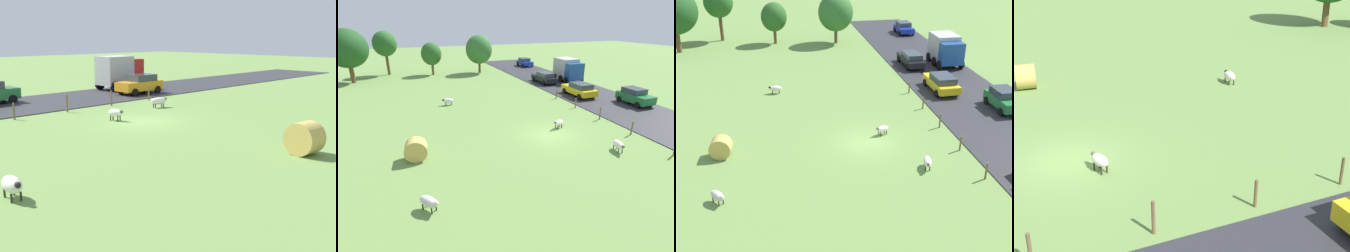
% 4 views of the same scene
% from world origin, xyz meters
% --- Properties ---
extents(ground_plane, '(160.00, 160.00, 0.00)m').
position_xyz_m(ground_plane, '(0.00, 0.00, 0.00)').
color(ground_plane, '#6B8E47').
extents(road_strip, '(8.00, 80.00, 0.06)m').
position_xyz_m(road_strip, '(10.64, 0.00, 0.03)').
color(road_strip, '#2D2D33').
rests_on(road_strip, ground_plane).
extents(sheep_0, '(1.08, 0.71, 0.71)m').
position_xyz_m(sheep_0, '(1.41, 0.98, 0.48)').
color(sheep_0, white).
rests_on(sheep_0, ground_plane).
extents(sheep_1, '(1.05, 1.16, 0.75)m').
position_xyz_m(sheep_1, '(-9.84, -5.58, 0.49)').
color(sheep_1, beige).
rests_on(sheep_1, ground_plane).
extents(sheep_2, '(1.21, 0.62, 0.75)m').
position_xyz_m(sheep_2, '(-5.98, 10.87, 0.48)').
color(sheep_2, silver).
rests_on(sheep_2, ground_plane).
extents(sheep_3, '(0.78, 1.32, 0.73)m').
position_xyz_m(sheep_3, '(2.98, -4.12, 0.48)').
color(sheep_3, white).
rests_on(sheep_3, ground_plane).
extents(hay_bale_0, '(1.52, 1.22, 1.42)m').
position_xyz_m(hay_bale_0, '(-10.01, -0.19, 0.71)').
color(hay_bale_0, tan).
rests_on(hay_bale_0, ground_plane).
extents(tree_0, '(3.23, 3.23, 5.17)m').
position_xyz_m(tree_0, '(-5.27, 28.80, 3.35)').
color(tree_0, brown).
rests_on(tree_0, ground_plane).
extents(tree_1, '(3.69, 3.69, 6.90)m').
position_xyz_m(tree_1, '(-12.07, 31.59, 4.90)').
color(tree_1, brown).
rests_on(tree_1, ground_plane).
extents(tree_2, '(4.39, 4.39, 6.23)m').
position_xyz_m(tree_2, '(2.41, 27.62, 3.87)').
color(tree_2, brown).
rests_on(tree_2, ground_plane).
extents(fence_post_0, '(0.12, 0.12, 1.14)m').
position_xyz_m(fence_post_0, '(6.03, -5.98, 0.57)').
color(fence_post_0, brown).
rests_on(fence_post_0, ground_plane).
extents(fence_post_1, '(0.12, 0.12, 1.10)m').
position_xyz_m(fence_post_1, '(6.03, -2.29, 0.55)').
color(fence_post_1, brown).
rests_on(fence_post_1, ground_plane).
extents(fence_post_2, '(0.12, 0.12, 1.17)m').
position_xyz_m(fence_post_2, '(6.03, 1.40, 0.59)').
color(fence_post_2, brown).
rests_on(fence_post_2, ground_plane).
extents(fence_post_3, '(0.12, 0.12, 1.04)m').
position_xyz_m(fence_post_3, '(6.03, 5.08, 0.52)').
color(fence_post_3, brown).
rests_on(fence_post_3, ground_plane).
extents(fence_post_4, '(0.12, 0.12, 1.10)m').
position_xyz_m(fence_post_4, '(6.03, 8.77, 0.55)').
color(fence_post_4, brown).
rests_on(fence_post_4, ground_plane).
extents(truck_1, '(2.77, 4.34, 3.22)m').
position_xyz_m(truck_1, '(12.51, 16.23, 1.78)').
color(truck_1, '#1E4C99').
rests_on(truck_1, road_strip).
extents(car_0, '(2.12, 3.84, 1.54)m').
position_xyz_m(car_0, '(12.54, 30.89, 0.86)').
color(car_0, '#1933B2').
rests_on(car_0, road_strip).
extents(car_2, '(2.08, 3.80, 1.68)m').
position_xyz_m(car_2, '(12.60, 3.78, 0.92)').
color(car_2, '#237238').
rests_on(car_2, road_strip).
extents(car_3, '(2.18, 4.54, 1.56)m').
position_xyz_m(car_3, '(9.09, 8.67, 0.87)').
color(car_3, yellow).
rests_on(car_3, road_strip).
extents(car_4, '(1.98, 4.59, 1.51)m').
position_xyz_m(car_4, '(8.75, 16.40, 0.85)').
color(car_4, black).
rests_on(car_4, road_strip).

